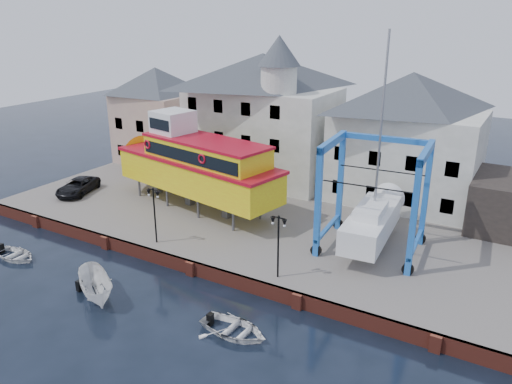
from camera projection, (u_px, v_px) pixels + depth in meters
The scene contains 14 objects.
ground at pixel (191, 275), 33.82m from camera, with size 140.00×140.00×0.00m, color black.
hardstanding at pixel (270, 215), 42.58m from camera, with size 44.00×22.00×1.00m, color #6A615B.
quay_wall at pixel (192, 268), 33.73m from camera, with size 44.00×0.47×1.00m.
building_pink at pixel (158, 115), 54.92m from camera, with size 8.00×7.00×10.30m.
building_white_main at pixel (263, 115), 48.59m from camera, with size 14.00×8.30×14.00m.
building_white_right at pixel (407, 139), 42.72m from camera, with size 12.00×8.00×11.20m.
lamp_post_left at pixel (154, 201), 35.29m from camera, with size 1.12×0.32×4.20m.
lamp_post_right at pixel (278, 231), 30.52m from camera, with size 1.12×0.32×4.20m.
tour_boat at pixel (188, 163), 42.29m from camera, with size 18.88×7.74×8.01m.
travel_lift at pixel (375, 213), 35.19m from camera, with size 7.33×9.99×14.84m.
van at pixel (78, 186), 46.01m from camera, with size 2.27×4.92×1.37m, color black.
motorboat_a at pixel (98, 298), 31.09m from camera, with size 1.77×4.71×1.82m, color white.
motorboat_b at pixel (234, 334), 27.62m from camera, with size 2.90×4.06×0.84m, color white.
motorboat_d at pixel (16, 258), 36.12m from camera, with size 2.60×3.64×0.75m, color white.
Camera 1 is at (18.95, -23.58, 16.73)m, focal length 35.00 mm.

